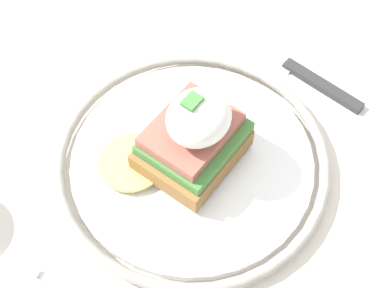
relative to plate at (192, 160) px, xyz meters
name	(u,v)px	position (x,y,z in m)	size (l,w,h in m)	color
dining_table	(198,185)	(0.03, 0.02, -0.12)	(1.08, 0.79, 0.73)	beige
plate	(192,160)	(0.00, 0.00, 0.00)	(0.25, 0.25, 0.02)	white
sandwich	(192,136)	(0.00, 0.00, 0.04)	(0.11, 0.11, 0.08)	olive
knife	(293,68)	(0.15, -0.02, -0.01)	(0.03, 0.20, 0.01)	#2D2D2D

